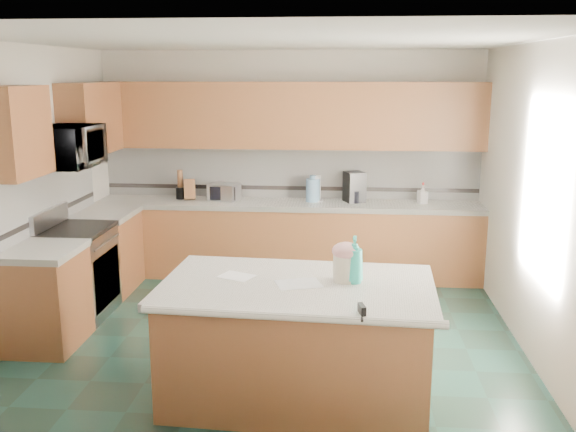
# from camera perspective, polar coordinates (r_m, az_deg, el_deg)

# --- Properties ---
(floor) EXTENTS (4.60, 4.60, 0.00)m
(floor) POSITION_cam_1_polar(r_m,az_deg,el_deg) (6.06, -1.74, -11.10)
(floor) COLOR #182C23
(floor) RESTS_ON ground
(ceiling) EXTENTS (4.60, 4.60, 0.00)m
(ceiling) POSITION_cam_1_polar(r_m,az_deg,el_deg) (5.55, -1.93, 15.34)
(ceiling) COLOR white
(ceiling) RESTS_ON ground
(wall_back) EXTENTS (4.60, 0.04, 2.70)m
(wall_back) POSITION_cam_1_polar(r_m,az_deg,el_deg) (7.93, 0.17, 4.77)
(wall_back) COLOR silver
(wall_back) RESTS_ON ground
(wall_front) EXTENTS (4.60, 0.04, 2.70)m
(wall_front) POSITION_cam_1_polar(r_m,az_deg,el_deg) (3.43, -6.46, -5.98)
(wall_front) COLOR silver
(wall_front) RESTS_ON ground
(wall_left) EXTENTS (0.04, 4.60, 2.70)m
(wall_left) POSITION_cam_1_polar(r_m,az_deg,el_deg) (6.35, -23.09, 1.76)
(wall_left) COLOR silver
(wall_left) RESTS_ON ground
(wall_right) EXTENTS (0.04, 4.60, 2.70)m
(wall_right) POSITION_cam_1_polar(r_m,az_deg,el_deg) (5.85, 21.37, 1.04)
(wall_right) COLOR silver
(wall_right) RESTS_ON ground
(back_base_cab) EXTENTS (4.60, 0.60, 0.86)m
(back_base_cab) POSITION_cam_1_polar(r_m,az_deg,el_deg) (7.80, -0.03, -2.27)
(back_base_cab) COLOR brown
(back_base_cab) RESTS_ON ground
(back_countertop) EXTENTS (4.60, 0.64, 0.06)m
(back_countertop) POSITION_cam_1_polar(r_m,az_deg,el_deg) (7.69, -0.03, 1.04)
(back_countertop) COLOR white
(back_countertop) RESTS_ON back_base_cab
(back_upper_cab) EXTENTS (4.60, 0.33, 0.78)m
(back_upper_cab) POSITION_cam_1_polar(r_m,az_deg,el_deg) (7.68, 0.06, 8.94)
(back_upper_cab) COLOR brown
(back_upper_cab) RESTS_ON wall_back
(back_backsplash) EXTENTS (4.60, 0.02, 0.63)m
(back_backsplash) POSITION_cam_1_polar(r_m,az_deg,el_deg) (7.91, 0.15, 3.91)
(back_backsplash) COLOR silver
(back_backsplash) RESTS_ON back_countertop
(back_accent_band) EXTENTS (4.60, 0.01, 0.05)m
(back_accent_band) POSITION_cam_1_polar(r_m,az_deg,el_deg) (7.94, 0.15, 2.51)
(back_accent_band) COLOR black
(back_accent_band) RESTS_ON back_countertop
(left_base_cab_rear) EXTENTS (0.60, 0.82, 0.86)m
(left_base_cab_rear) POSITION_cam_1_polar(r_m,az_deg,el_deg) (7.57, -15.81, -3.23)
(left_base_cab_rear) COLOR brown
(left_base_cab_rear) RESTS_ON ground
(left_counter_rear) EXTENTS (0.64, 0.82, 0.06)m
(left_counter_rear) POSITION_cam_1_polar(r_m,az_deg,el_deg) (7.46, -16.02, 0.18)
(left_counter_rear) COLOR white
(left_counter_rear) RESTS_ON left_base_cab_rear
(left_base_cab_front) EXTENTS (0.60, 0.72, 0.86)m
(left_base_cab_front) POSITION_cam_1_polar(r_m,az_deg,el_deg) (6.23, -20.77, -7.01)
(left_base_cab_front) COLOR brown
(left_base_cab_front) RESTS_ON ground
(left_counter_front) EXTENTS (0.64, 0.72, 0.06)m
(left_counter_front) POSITION_cam_1_polar(r_m,az_deg,el_deg) (6.10, -21.11, -2.93)
(left_counter_front) COLOR white
(left_counter_front) RESTS_ON left_base_cab_front
(left_backsplash) EXTENTS (0.02, 2.30, 0.63)m
(left_backsplash) POSITION_cam_1_polar(r_m,az_deg,el_deg) (6.84, -20.64, 1.70)
(left_backsplash) COLOR silver
(left_backsplash) RESTS_ON wall_left
(left_accent_band) EXTENTS (0.01, 2.30, 0.05)m
(left_accent_band) POSITION_cam_1_polar(r_m,az_deg,el_deg) (6.88, -20.47, 0.11)
(left_accent_band) COLOR black
(left_accent_band) RESTS_ON wall_left
(left_upper_cab_rear) EXTENTS (0.33, 1.09, 0.78)m
(left_upper_cab_rear) POSITION_cam_1_polar(r_m,az_deg,el_deg) (7.49, -17.12, 8.29)
(left_upper_cab_rear) COLOR brown
(left_upper_cab_rear) RESTS_ON wall_left
(left_upper_cab_front) EXTENTS (0.33, 0.72, 0.78)m
(left_upper_cab_front) POSITION_cam_1_polar(r_m,az_deg,el_deg) (5.98, -23.08, 6.86)
(left_upper_cab_front) COLOR brown
(left_upper_cab_front) RESTS_ON wall_left
(range_body) EXTENTS (0.60, 0.76, 0.88)m
(range_body) POSITION_cam_1_polar(r_m,az_deg,el_deg) (6.87, -18.13, -4.92)
(range_body) COLOR #B7B7BC
(range_body) RESTS_ON ground
(range_oven_door) EXTENTS (0.02, 0.68, 0.55)m
(range_oven_door) POSITION_cam_1_polar(r_m,az_deg,el_deg) (6.77, -15.84, -5.37)
(range_oven_door) COLOR black
(range_oven_door) RESTS_ON range_body
(range_cooktop) EXTENTS (0.62, 0.78, 0.04)m
(range_cooktop) POSITION_cam_1_polar(r_m,az_deg,el_deg) (6.75, -18.40, -1.19)
(range_cooktop) COLOR black
(range_cooktop) RESTS_ON range_body
(range_handle) EXTENTS (0.02, 0.66, 0.02)m
(range_handle) POSITION_cam_1_polar(r_m,az_deg,el_deg) (6.65, -15.79, -2.27)
(range_handle) COLOR #B7B7BC
(range_handle) RESTS_ON range_body
(range_backguard) EXTENTS (0.06, 0.76, 0.18)m
(range_backguard) POSITION_cam_1_polar(r_m,az_deg,el_deg) (6.83, -20.47, -0.15)
(range_backguard) COLOR #B7B7BC
(range_backguard) RESTS_ON range_body
(microwave) EXTENTS (0.50, 0.73, 0.41)m
(microwave) POSITION_cam_1_polar(r_m,az_deg,el_deg) (6.61, -18.90, 5.84)
(microwave) COLOR #B7B7BC
(microwave) RESTS_ON wall_left
(island_base) EXTENTS (1.96, 1.19, 0.86)m
(island_base) POSITION_cam_1_polar(r_m,az_deg,el_deg) (4.94, 0.81, -11.37)
(island_base) COLOR brown
(island_base) RESTS_ON ground
(island_top) EXTENTS (2.07, 1.30, 0.06)m
(island_top) POSITION_cam_1_polar(r_m,az_deg,el_deg) (4.77, 0.83, -6.31)
(island_top) COLOR white
(island_top) RESTS_ON island_base
(island_bullnose) EXTENTS (2.01, 0.17, 0.06)m
(island_bullnose) POSITION_cam_1_polar(r_m,az_deg,el_deg) (4.21, 0.22, -8.94)
(island_bullnose) COLOR white
(island_bullnose) RESTS_ON island_base
(treat_jar) EXTENTS (0.21, 0.21, 0.20)m
(treat_jar) POSITION_cam_1_polar(r_m,az_deg,el_deg) (4.80, 5.15, -4.62)
(treat_jar) COLOR beige
(treat_jar) RESTS_ON island_top
(treat_jar_lid) EXTENTS (0.21, 0.21, 0.13)m
(treat_jar_lid) POSITION_cam_1_polar(r_m,az_deg,el_deg) (4.76, 5.18, -3.12)
(treat_jar_lid) COLOR pink
(treat_jar_lid) RESTS_ON treat_jar
(treat_jar_knob) EXTENTS (0.07, 0.02, 0.02)m
(treat_jar_knob) POSITION_cam_1_polar(r_m,az_deg,el_deg) (4.75, 5.19, -2.59)
(treat_jar_knob) COLOR tan
(treat_jar_knob) RESTS_ON treat_jar_lid
(treat_jar_knob_end_l) EXTENTS (0.04, 0.04, 0.04)m
(treat_jar_knob_end_l) POSITION_cam_1_polar(r_m,az_deg,el_deg) (4.75, 4.78, -2.58)
(treat_jar_knob_end_l) COLOR tan
(treat_jar_knob_end_l) RESTS_ON treat_jar_lid
(treat_jar_knob_end_r) EXTENTS (0.04, 0.04, 0.04)m
(treat_jar_knob_end_r) POSITION_cam_1_polar(r_m,az_deg,el_deg) (4.75, 5.61, -2.59)
(treat_jar_knob_end_r) COLOR tan
(treat_jar_knob_end_r) RESTS_ON treat_jar_lid
(soap_bottle_island) EXTENTS (0.15, 0.15, 0.35)m
(soap_bottle_island) POSITION_cam_1_polar(r_m,az_deg,el_deg) (4.74, 5.92, -3.88)
(soap_bottle_island) COLOR #27AEA1
(soap_bottle_island) RESTS_ON island_top
(paper_sheet_a) EXTENTS (0.38, 0.33, 0.00)m
(paper_sheet_a) POSITION_cam_1_polar(r_m,az_deg,el_deg) (4.74, 0.96, -6.04)
(paper_sheet_a) COLOR white
(paper_sheet_a) RESTS_ON island_top
(paper_sheet_b) EXTENTS (0.31, 0.28, 0.00)m
(paper_sheet_b) POSITION_cam_1_polar(r_m,az_deg,el_deg) (4.92, -4.59, -5.35)
(paper_sheet_b) COLOR white
(paper_sheet_b) RESTS_ON island_top
(clamp_body) EXTENTS (0.06, 0.11, 0.10)m
(clamp_body) POSITION_cam_1_polar(r_m,az_deg,el_deg) (4.21, 6.58, -8.48)
(clamp_body) COLOR black
(clamp_body) RESTS_ON island_top
(clamp_handle) EXTENTS (0.02, 0.08, 0.02)m
(clamp_handle) POSITION_cam_1_polar(r_m,az_deg,el_deg) (4.15, 6.59, -9.06)
(clamp_handle) COLOR black
(clamp_handle) RESTS_ON island_top
(knife_block) EXTENTS (0.18, 0.21, 0.27)m
(knife_block) POSITION_cam_1_polar(r_m,az_deg,el_deg) (7.91, -8.75, 2.34)
(knife_block) COLOR #472814
(knife_block) RESTS_ON back_countertop
(utensil_crock) EXTENTS (0.12, 0.12, 0.14)m
(utensil_crock) POSITION_cam_1_polar(r_m,az_deg,el_deg) (7.97, -9.53, 2.03)
(utensil_crock) COLOR black
(utensil_crock) RESTS_ON back_countertop
(utensil_bundle) EXTENTS (0.07, 0.07, 0.21)m
(utensil_bundle) POSITION_cam_1_polar(r_m,az_deg,el_deg) (7.94, -9.58, 3.29)
(utensil_bundle) COLOR #472814
(utensil_bundle) RESTS_ON utensil_crock
(toaster_oven) EXTENTS (0.41, 0.34, 0.20)m
(toaster_oven) POSITION_cam_1_polar(r_m,az_deg,el_deg) (7.82, -5.69, 2.15)
(toaster_oven) COLOR #B7B7BC
(toaster_oven) RESTS_ON back_countertop
(toaster_oven_door) EXTENTS (0.31, 0.01, 0.16)m
(toaster_oven_door) POSITION_cam_1_polar(r_m,az_deg,el_deg) (7.71, -5.84, 2.00)
(toaster_oven_door) COLOR black
(toaster_oven_door) RESTS_ON toaster_oven
(paper_towel) EXTENTS (0.14, 0.14, 0.31)m
(paper_towel) POSITION_cam_1_polar(r_m,az_deg,el_deg) (7.73, 2.42, 2.48)
(paper_towel) COLOR white
(paper_towel) RESTS_ON back_countertop
(paper_towel_base) EXTENTS (0.21, 0.21, 0.01)m
(paper_towel_base) POSITION_cam_1_polar(r_m,az_deg,el_deg) (7.76, 2.41, 1.42)
(paper_towel_base) COLOR #B7B7BC
(paper_towel_base) RESTS_ON back_countertop
(water_jug) EXTENTS (0.17, 0.17, 0.28)m
(water_jug) POSITION_cam_1_polar(r_m,az_deg,el_deg) (7.70, 2.23, 2.32)
(water_jug) COLOR #6A97BF
(water_jug) RESTS_ON back_countertop
(water_jug_neck) EXTENTS (0.08, 0.08, 0.04)m
(water_jug_neck) POSITION_cam_1_polar(r_m,az_deg,el_deg) (7.67, 2.24, 3.48)
(water_jug_neck) COLOR #6A97BF
(water_jug_neck) RESTS_ON water_jug
(coffee_maker) EXTENTS (0.29, 0.30, 0.36)m
(coffee_maker) POSITION_cam_1_polar(r_m,az_deg,el_deg) (7.70, 5.92, 2.59)
(coffee_maker) COLOR black
(coffee_maker) RESTS_ON back_countertop
(coffee_carafe) EXTENTS (0.15, 0.15, 0.15)m
(coffee_carafe) POSITION_cam_1_polar(r_m,az_deg,el_deg) (7.67, 5.91, 1.73)
(coffee_carafe) COLOR black
(coffee_carafe) RESTS_ON back_countertop
(soap_bottle_back) EXTENTS (0.13, 0.13, 0.22)m
(soap_bottle_back) POSITION_cam_1_polar(r_m,az_deg,el_deg) (7.74, 11.88, 1.91)
(soap_bottle_back) COLOR white
(soap_bottle_back) RESTS_ON back_countertop
(soap_back_cap) EXTENTS (0.02, 0.02, 0.03)m
(soap_back_cap) POSITION_cam_1_polar(r_m,az_deg,el_deg) (7.72, 11.93, 2.83)
(soap_back_cap) COLOR red
(soap_back_cap) RESTS_ON soap_bottle_back
(window_light_proxy) EXTENTS (0.02, 1.40, 1.10)m
(window_light_proxy) POSITION_cam_1_polar(r_m,az_deg,el_deg) (5.62, 21.76, 2.13)
(window_light_proxy) COLOR white
(window_light_proxy) RESTS_ON wall_right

